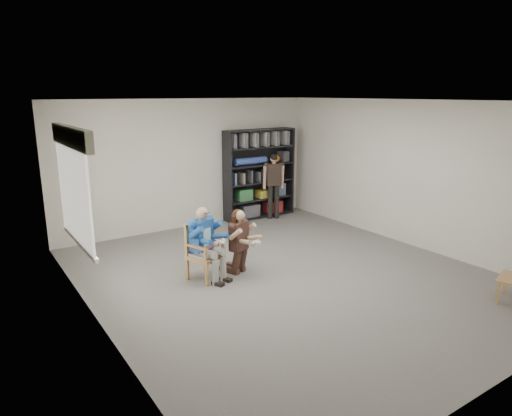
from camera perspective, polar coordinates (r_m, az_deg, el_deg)
room_shell at (r=7.17m, az=4.01°, el=1.95°), size 6.00×7.00×2.80m
floor at (r=7.59m, az=3.82°, el=-8.43°), size 6.00×7.00×0.01m
window_left at (r=6.79m, az=-21.68°, el=2.25°), size 0.16×2.00×1.75m
armchair at (r=7.35m, az=-6.35°, el=-5.43°), size 0.69×0.67×0.92m
seated_man at (r=7.30m, az=-6.38°, el=-4.41°), size 0.74×0.86×1.20m
kneeling_woman at (r=7.49m, az=-2.00°, el=-4.25°), size 0.70×0.85×1.10m
bookshelf at (r=10.82m, az=0.44°, el=4.28°), size 1.80×0.38×2.10m
standing_man at (r=10.74m, az=2.21°, el=2.70°), size 0.54×0.42×1.55m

